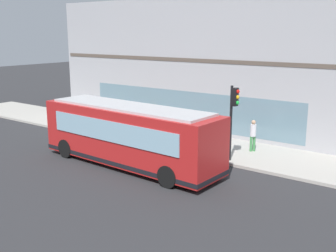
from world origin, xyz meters
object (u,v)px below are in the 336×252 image
object	(u,v)px
traffic_light_near_corner	(233,109)
pedestrian_walking_along_curb	(83,108)
fire_hydrant	(140,131)
newspaper_vending_box	(172,138)
city_bus_nearside	(129,135)
pedestrian_near_building_entrance	(133,112)
pedestrian_near_hydrant	(253,133)

from	to	relation	value
traffic_light_near_corner	pedestrian_walking_along_curb	size ratio (longest dim) A/B	2.19
fire_hydrant	newspaper_vending_box	distance (m)	2.75
city_bus_nearside	traffic_light_near_corner	size ratio (longest dim) A/B	2.63
city_bus_nearside	pedestrian_near_building_entrance	distance (m)	8.02
newspaper_vending_box	pedestrian_near_building_entrance	bearing A→B (deg)	65.79
pedestrian_walking_along_curb	pedestrian_near_building_entrance	size ratio (longest dim) A/B	0.97
pedestrian_walking_along_curb	traffic_light_near_corner	bearing A→B (deg)	-98.30
traffic_light_near_corner	newspaper_vending_box	world-z (taller)	traffic_light_near_corner
pedestrian_near_hydrant	city_bus_nearside	bearing A→B (deg)	143.28
fire_hydrant	pedestrian_near_hydrant	distance (m)	7.16
traffic_light_near_corner	pedestrian_near_building_entrance	xyz separation A→B (m)	(2.81, 9.13, -1.64)
traffic_light_near_corner	pedestrian_near_building_entrance	world-z (taller)	traffic_light_near_corner
pedestrian_walking_along_curb	newspaper_vending_box	xyz separation A→B (m)	(-1.36, -9.09, -0.56)
fire_hydrant	traffic_light_near_corner	bearing A→B (deg)	-97.40
pedestrian_near_building_entrance	newspaper_vending_box	bearing A→B (deg)	-114.21
fire_hydrant	pedestrian_near_hydrant	world-z (taller)	pedestrian_near_hydrant
city_bus_nearside	traffic_light_near_corner	xyz separation A→B (m)	(3.35, -4.01, 1.28)
traffic_light_near_corner	newspaper_vending_box	xyz separation A→B (m)	(0.57, 4.16, -2.23)
city_bus_nearside	newspaper_vending_box	size ratio (longest dim) A/B	11.26
fire_hydrant	pedestrian_near_hydrant	bearing A→B (deg)	-79.51
city_bus_nearside	pedestrian_near_hydrant	size ratio (longest dim) A/B	5.77
city_bus_nearside	pedestrian_walking_along_curb	size ratio (longest dim) A/B	5.78
pedestrian_walking_along_curb	newspaper_vending_box	distance (m)	9.20
city_bus_nearside	pedestrian_walking_along_curb	xyz separation A→B (m)	(5.28, 9.24, -0.39)
pedestrian_near_hydrant	newspaper_vending_box	distance (m)	4.62
traffic_light_near_corner	newspaper_vending_box	bearing A→B (deg)	82.22
fire_hydrant	pedestrian_near_building_entrance	bearing A→B (deg)	49.62
pedestrian_near_hydrant	traffic_light_near_corner	bearing A→B (deg)	176.71
pedestrian_walking_along_curb	pedestrian_near_building_entrance	xyz separation A→B (m)	(0.87, -4.11, 0.03)
pedestrian_near_building_entrance	newspaper_vending_box	xyz separation A→B (m)	(-2.24, -4.97, -0.59)
pedestrian_near_hydrant	pedestrian_near_building_entrance	xyz separation A→B (m)	(0.61, 9.26, 0.03)
city_bus_nearside	pedestrian_walking_along_curb	distance (m)	10.65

